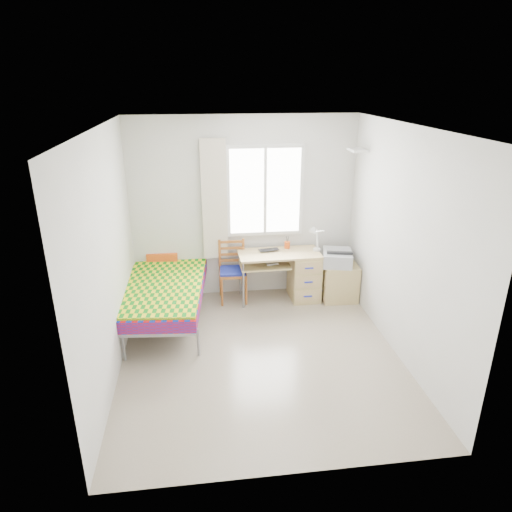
{
  "coord_description": "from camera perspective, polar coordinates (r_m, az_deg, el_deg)",
  "views": [
    {
      "loc": [
        -0.64,
        -4.53,
        3.04
      ],
      "look_at": [
        0.02,
        0.55,
        1.04
      ],
      "focal_mm": 32.0,
      "sensor_mm": 36.0,
      "label": 1
    }
  ],
  "objects": [
    {
      "name": "floating_shelf",
      "position": [
        6.36,
        12.57,
        12.81
      ],
      "size": [
        0.2,
        0.32,
        0.03
      ],
      "primitive_type": "cube",
      "color": "white",
      "rests_on": "wall_right"
    },
    {
      "name": "laptop",
      "position": [
        6.51,
        1.73,
        0.6
      ],
      "size": [
        0.32,
        0.23,
        0.02
      ],
      "primitive_type": "imported",
      "rotation": [
        0.0,
        0.0,
        0.16
      ],
      "color": "black",
      "rests_on": "desk"
    },
    {
      "name": "cabinet",
      "position": [
        6.77,
        10.32,
        -3.17
      ],
      "size": [
        0.52,
        0.47,
        0.54
      ],
      "rotation": [
        0.0,
        0.0,
        -0.04
      ],
      "color": "tan",
      "rests_on": "floor"
    },
    {
      "name": "wall_right",
      "position": [
        5.35,
        17.86,
        1.28
      ],
      "size": [
        0.0,
        3.5,
        3.5
      ],
      "primitive_type": "plane",
      "rotation": [
        1.57,
        0.0,
        -1.57
      ],
      "color": "silver",
      "rests_on": "ground"
    },
    {
      "name": "chair",
      "position": [
        6.58,
        -2.89,
        -1.38
      ],
      "size": [
        0.4,
        0.4,
        0.89
      ],
      "rotation": [
        0.0,
        0.0,
        -0.05
      ],
      "color": "#A14B1F",
      "rests_on": "floor"
    },
    {
      "name": "window",
      "position": [
        6.5,
        1.14,
        8.09
      ],
      "size": [
        1.1,
        0.04,
        1.3
      ],
      "color": "white",
      "rests_on": "wall_back"
    },
    {
      "name": "ceiling",
      "position": [
        4.6,
        0.68,
        15.84
      ],
      "size": [
        3.5,
        3.5,
        0.0
      ],
      "primitive_type": "plane",
      "rotation": [
        3.14,
        0.0,
        0.0
      ],
      "color": "white",
      "rests_on": "wall_back"
    },
    {
      "name": "wall_left",
      "position": [
        4.95,
        -18.06,
        -0.35
      ],
      "size": [
        0.0,
        3.5,
        3.5
      ],
      "primitive_type": "plane",
      "rotation": [
        1.57,
        0.0,
        1.57
      ],
      "color": "silver",
      "rests_on": "ground"
    },
    {
      "name": "floor",
      "position": [
        5.5,
        0.56,
        -12.25
      ],
      "size": [
        3.5,
        3.5,
        0.0
      ],
      "primitive_type": "plane",
      "color": "#BCAD93",
      "rests_on": "ground"
    },
    {
      "name": "desk",
      "position": [
        6.67,
        5.45,
        -2.13
      ],
      "size": [
        1.17,
        0.55,
        0.72
      ],
      "rotation": [
        0.0,
        0.0,
        0.02
      ],
      "color": "tan",
      "rests_on": "floor"
    },
    {
      "name": "book",
      "position": [
        6.49,
        1.13,
        -0.83
      ],
      "size": [
        0.21,
        0.26,
        0.02
      ],
      "primitive_type": "imported",
      "rotation": [
        0.0,
        0.0,
        0.17
      ],
      "color": "gray",
      "rests_on": "desk"
    },
    {
      "name": "pen_cup",
      "position": [
        6.66,
        3.91,
        1.39
      ],
      "size": [
        0.09,
        0.09,
        0.1
      ],
      "primitive_type": "cylinder",
      "rotation": [
        0.0,
        0.0,
        0.19
      ],
      "color": "#F25A1A",
      "rests_on": "desk"
    },
    {
      "name": "task_lamp",
      "position": [
        6.42,
        7.43,
        2.45
      ],
      "size": [
        0.23,
        0.32,
        0.41
      ],
      "rotation": [
        0.0,
        0.0,
        -0.09
      ],
      "color": "white",
      "rests_on": "desk"
    },
    {
      "name": "curtain",
      "position": [
        6.42,
        -5.22,
        6.91
      ],
      "size": [
        0.35,
        0.05,
        1.7
      ],
      "primitive_type": "cube",
      "color": "#F1E0C7",
      "rests_on": "wall_back"
    },
    {
      "name": "bed",
      "position": [
        6.27,
        -11.33,
        -3.35
      ],
      "size": [
        1.23,
        2.3,
        0.96
      ],
      "rotation": [
        0.0,
        0.0,
        -0.09
      ],
      "color": "#919399",
      "rests_on": "floor"
    },
    {
      "name": "wall_back",
      "position": [
        6.55,
        -1.51,
        5.93
      ],
      "size": [
        3.2,
        0.0,
        3.2
      ],
      "primitive_type": "plane",
      "rotation": [
        1.57,
        0.0,
        0.0
      ],
      "color": "silver",
      "rests_on": "ground"
    },
    {
      "name": "printer",
      "position": [
        6.63,
        10.11,
        -0.17
      ],
      "size": [
        0.5,
        0.55,
        0.2
      ],
      "rotation": [
        0.0,
        0.0,
        -0.24
      ],
      "color": "#B0B2B8",
      "rests_on": "cabinet"
    }
  ]
}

